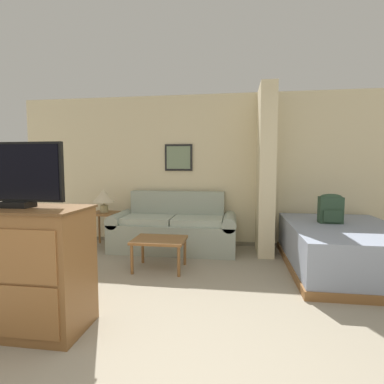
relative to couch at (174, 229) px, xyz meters
name	(u,v)px	position (x,y,z in m)	size (l,w,h in m)	color
wall_back	(209,171)	(0.53, 0.48, 0.96)	(6.85, 0.16, 2.60)	beige
wall_partition_pillar	(265,171)	(1.46, 0.04, 0.96)	(0.24, 0.75, 2.60)	beige
couch	(174,229)	(0.00, 0.00, 0.00)	(2.03, 0.84, 0.94)	#99A393
coffee_table	(159,242)	(0.00, -0.98, 0.03)	(0.69, 0.53, 0.42)	brown
side_table	(104,219)	(-1.22, 0.01, 0.14)	(0.43, 0.43, 0.59)	brown
table_lamp	(104,196)	(-1.22, 0.01, 0.52)	(0.36, 0.36, 0.40)	tan
tv_dresser	(21,269)	(-0.79, -2.56, 0.18)	(1.13, 0.55, 1.04)	brown
tv	(16,175)	(-0.79, -2.56, 0.96)	(0.82, 0.16, 0.53)	black
bed	(344,247)	(2.42, -0.65, -0.04)	(1.44, 2.06, 0.60)	brown
backpack	(331,208)	(2.29, -0.48, 0.46)	(0.30, 0.19, 0.40)	#2D4733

